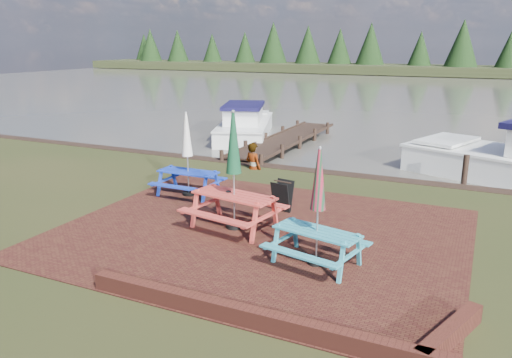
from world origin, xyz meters
The scene contains 12 objects.
ground centered at (0.00, 0.00, 0.00)m, with size 120.00×120.00×0.00m, color black.
paving centered at (0.00, 1.00, 0.01)m, with size 9.00×7.50×0.02m, color #381612.
brick_wall centered at (2.15, -2.42, 0.15)m, with size 6.21×1.79×0.30m.
water centered at (0.00, 37.00, 0.00)m, with size 120.00×60.00×0.02m, color #45433B.
far_treeline centered at (0.00, 66.00, 3.28)m, with size 120.00×10.00×8.10m.
picnic_table_teal centered at (1.69, -0.06, 0.82)m, with size 1.97×1.83×2.34m.
picnic_table_red centered at (-0.67, 1.02, 0.97)m, with size 2.26×2.08×2.76m.
picnic_table_blue centered at (-3.05, 2.79, 0.83)m, with size 1.72×1.53×2.37m.
chalkboard centered at (-0.12, 2.64, 0.41)m, with size 0.52×0.54×0.80m.
jetty centered at (-3.50, 11.28, 0.11)m, with size 1.76×9.08×1.00m.
boat_jetty centered at (-5.99, 12.41, 0.36)m, with size 4.21×6.76×1.86m.
person centered at (-2.72, 6.39, 0.91)m, with size 0.66×0.43×1.82m, color gray.
Camera 1 is at (4.44, -8.74, 4.23)m, focal length 35.00 mm.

